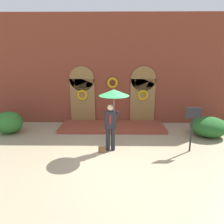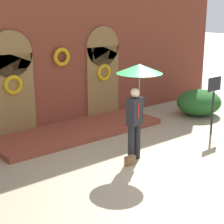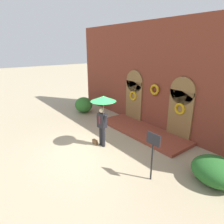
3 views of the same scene
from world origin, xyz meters
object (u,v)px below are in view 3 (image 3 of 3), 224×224
at_px(handbag, 95,142).
at_px(sign_post, 153,149).
at_px(shrub_left, 84,105).
at_px(shrub_right, 216,171).
at_px(person_with_umbrella, 103,106).

xyz_separation_m(handbag, sign_post, (3.33, 0.13, 1.05)).
bearing_deg(sign_post, shrub_left, 166.83).
bearing_deg(shrub_left, shrub_right, -1.56).
xyz_separation_m(handbag, shrub_left, (-4.50, 1.97, 0.41)).
relative_size(sign_post, shrub_right, 1.06).
bearing_deg(person_with_umbrella, handbag, -153.91).
relative_size(person_with_umbrella, shrub_right, 1.45).
distance_m(sign_post, shrub_right, 2.24).
bearing_deg(person_with_umbrella, sign_post, -1.30).
xyz_separation_m(person_with_umbrella, sign_post, (2.92, -0.07, -0.75)).
relative_size(handbag, sign_post, 0.16).
height_order(sign_post, shrub_left, sign_post).
relative_size(handbag, shrub_right, 0.17).
distance_m(handbag, shrub_left, 4.93).
bearing_deg(handbag, sign_post, -0.84).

